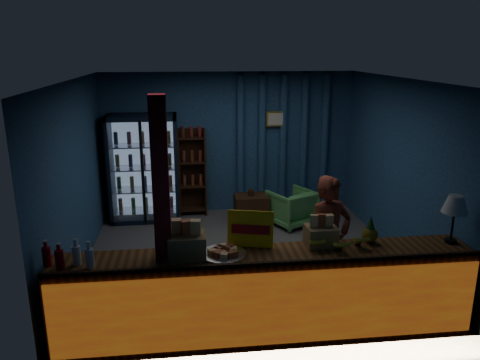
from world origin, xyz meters
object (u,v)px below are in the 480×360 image
Objects in this scene: pastry_tray at (224,253)px; table_lamp at (455,206)px; green_chair at (291,208)px; shopkeeper at (329,241)px.

pastry_tray is 2.53m from table_lamp.
green_chair is 3.54m from pastry_tray.
shopkeeper is at bearing 155.90° from table_lamp.
green_chair is at bearing 65.43° from pastry_tray.
green_chair is 1.45× the size of pastry_tray.
shopkeeper reaches higher than pastry_tray.
pastry_tray is (-1.30, -0.57, 0.18)m from shopkeeper.
shopkeeper is 2.94× the size of table_lamp.
shopkeeper is 1.43m from table_lamp.
shopkeeper is at bearing 59.99° from green_chair.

